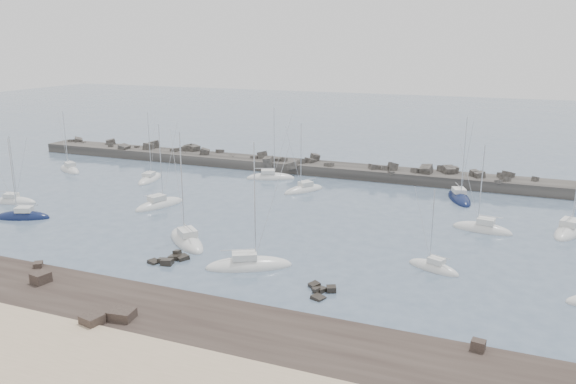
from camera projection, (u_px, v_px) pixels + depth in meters
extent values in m
plane|color=#495B72|center=(240.00, 239.00, 70.09)|extent=(400.00, 400.00, 0.00)
cube|color=#C8AE8A|center=(46.00, 377.00, 41.43)|extent=(140.00, 14.00, 1.00)
cube|color=#2B211D|center=(130.00, 317.00, 50.39)|extent=(140.00, 12.00, 0.70)
cube|color=#2B211D|center=(92.00, 320.00, 48.21)|extent=(1.97, 1.91, 0.88)
cube|color=#2B211D|center=(38.00, 264.00, 60.56)|extent=(1.36, 1.40, 0.52)
cube|color=#2B211D|center=(122.00, 314.00, 49.22)|extent=(2.40, 1.96, 0.83)
cube|color=#2B211D|center=(41.00, 278.00, 56.55)|extent=(1.80, 1.90, 1.04)
cube|color=#2B211D|center=(478.00, 345.00, 44.24)|extent=(1.18, 1.01, 0.84)
cube|color=black|center=(177.00, 253.00, 64.54)|extent=(0.90, 0.90, 0.88)
cube|color=black|center=(162.00, 260.00, 62.72)|extent=(1.11, 1.21, 0.59)
cube|color=black|center=(182.00, 259.00, 63.65)|extent=(1.89, 1.82, 0.89)
cube|color=black|center=(154.00, 263.00, 62.61)|extent=(1.47, 1.36, 0.90)
cube|color=black|center=(167.00, 263.00, 62.14)|extent=(1.51, 1.48, 1.14)
cube|color=black|center=(175.00, 259.00, 63.74)|extent=(1.48, 1.53, 1.17)
cube|color=black|center=(316.00, 291.00, 55.06)|extent=(0.94, 0.84, 0.76)
cube|color=black|center=(331.00, 290.00, 55.38)|extent=(1.17, 1.16, 0.89)
cube|color=black|center=(318.00, 299.00, 53.96)|extent=(1.54, 1.49, 0.94)
cube|color=black|center=(315.00, 287.00, 56.54)|extent=(1.37, 1.43, 1.01)
cube|color=black|center=(320.00, 292.00, 55.64)|extent=(1.68, 1.66, 1.05)
cube|color=#322F2C|center=(294.00, 170.00, 106.77)|extent=(115.00, 6.00, 3.20)
cube|color=#322F2C|center=(474.00, 173.00, 94.91)|extent=(1.61, 1.67, 1.29)
cube|color=#322F2C|center=(269.00, 161.00, 105.53)|extent=(1.87, 1.99, 2.14)
cube|color=#322F2C|center=(254.00, 158.00, 109.19)|extent=(1.43, 1.37, 1.09)
cube|color=#322F2C|center=(374.00, 168.00, 100.20)|extent=(2.59, 2.71, 1.89)
cube|color=#322F2C|center=(315.00, 158.00, 107.08)|extent=(2.20, 2.04, 1.85)
cube|color=#322F2C|center=(278.00, 161.00, 107.19)|extent=(2.02, 1.76, 1.46)
cube|color=#322F2C|center=(175.00, 151.00, 116.41)|extent=(1.99, 1.69, 1.47)
cube|color=#322F2C|center=(449.00, 172.00, 96.95)|extent=(2.67, 2.82, 2.26)
cube|color=#322F2C|center=(426.00, 170.00, 96.88)|extent=(2.33, 2.47, 2.09)
cube|color=#322F2C|center=(78.00, 140.00, 127.03)|extent=(2.76, 2.70, 1.64)
cube|color=#322F2C|center=(505.00, 181.00, 91.68)|extent=(1.90, 2.25, 1.93)
cube|color=#322F2C|center=(111.00, 145.00, 120.85)|extent=(1.38, 1.50, 1.12)
cube|color=#322F2C|center=(508.00, 176.00, 94.03)|extent=(2.34, 2.56, 1.92)
cube|color=#322F2C|center=(387.00, 169.00, 101.12)|extent=(1.33, 1.31, 0.85)
cube|color=#322F2C|center=(445.00, 169.00, 98.16)|extent=(2.75, 2.88, 1.92)
cube|color=#322F2C|center=(205.00, 152.00, 112.74)|extent=(2.30, 1.83, 1.79)
cube|color=#322F2C|center=(137.00, 147.00, 120.06)|extent=(1.28, 1.38, 0.85)
cube|color=#322F2C|center=(504.00, 176.00, 93.77)|extent=(2.29, 2.32, 1.63)
cube|color=#322F2C|center=(310.00, 162.00, 105.62)|extent=(2.36, 2.64, 2.02)
cube|color=#322F2C|center=(149.00, 148.00, 118.24)|extent=(2.16, 2.25, 2.31)
cube|color=#322F2C|center=(480.00, 175.00, 93.77)|extent=(2.08, 1.95, 1.45)
cube|color=#322F2C|center=(329.00, 166.00, 102.31)|extent=(1.87, 1.67, 1.44)
cube|color=#322F2C|center=(293.00, 165.00, 103.81)|extent=(2.38, 2.56, 1.78)
cube|color=#322F2C|center=(124.00, 147.00, 120.44)|extent=(1.52, 1.49, 1.19)
cube|color=#322F2C|center=(535.00, 180.00, 91.42)|extent=(1.30, 1.42, 1.22)
cube|color=#322F2C|center=(415.00, 171.00, 97.37)|extent=(1.62, 1.70, 1.25)
cube|color=#322F2C|center=(111.00, 142.00, 124.29)|extent=(3.01, 2.93, 1.64)
cube|color=#322F2C|center=(263.00, 156.00, 109.80)|extent=(2.96, 3.17, 2.42)
cube|color=#322F2C|center=(183.00, 154.00, 114.24)|extent=(1.00, 1.06, 0.88)
cube|color=#322F2C|center=(190.00, 148.00, 117.01)|extent=(2.12, 2.30, 2.31)
cube|color=#322F2C|center=(161.00, 151.00, 117.98)|extent=(1.53, 1.67, 1.03)
cube|color=#322F2C|center=(391.00, 173.00, 97.23)|extent=(1.31, 1.35, 0.79)
cube|color=#322F2C|center=(83.00, 144.00, 125.71)|extent=(1.65, 1.50, 1.03)
cube|color=#322F2C|center=(220.00, 153.00, 114.77)|extent=(1.66, 1.91, 1.54)
cube|color=#322F2C|center=(452.00, 171.00, 97.41)|extent=(2.43, 2.23, 1.92)
cube|color=#322F2C|center=(303.00, 161.00, 104.62)|extent=(0.96, 1.30, 1.25)
cube|color=#322F2C|center=(455.00, 174.00, 97.53)|extent=(1.63, 1.87, 0.91)
cube|color=#322F2C|center=(111.00, 145.00, 123.94)|extent=(1.82, 1.59, 1.32)
cube|color=#322F2C|center=(385.00, 169.00, 99.46)|extent=(1.33, 1.70, 1.41)
cube|color=#322F2C|center=(72.00, 142.00, 127.03)|extent=(1.75, 1.74, 1.25)
cube|color=#322F2C|center=(124.00, 148.00, 118.51)|extent=(2.21, 2.11, 1.66)
cube|color=#322F2C|center=(499.00, 182.00, 90.91)|extent=(1.51, 1.56, 0.99)
cube|color=#322F2C|center=(284.00, 160.00, 106.42)|extent=(1.23, 1.34, 1.20)
cube|color=#322F2C|center=(231.00, 157.00, 111.22)|extent=(1.52, 1.70, 1.29)
cube|color=#322F2C|center=(393.00, 167.00, 99.33)|extent=(2.31, 2.49, 2.20)
cube|color=#322F2C|center=(154.00, 145.00, 120.32)|extent=(3.05, 2.82, 2.17)
cube|color=#322F2C|center=(187.00, 149.00, 116.57)|extent=(2.47, 2.01, 2.11)
cube|color=#322F2C|center=(194.00, 149.00, 116.25)|extent=(2.41, 2.47, 1.63)
ellipsoid|color=silver|center=(14.00, 202.00, 85.68)|extent=(7.34, 3.95, 1.88)
cube|color=silver|center=(11.00, 195.00, 85.42)|extent=(2.27, 1.88, 0.63)
cylinder|color=silver|center=(13.00, 167.00, 84.16)|extent=(0.11, 0.11, 9.47)
cylinder|color=silver|center=(7.00, 192.00, 85.32)|extent=(2.73, 0.83, 0.09)
ellipsoid|color=silver|center=(150.00, 180.00, 99.56)|extent=(4.01, 8.51, 1.98)
cube|color=silver|center=(149.00, 174.00, 98.87)|extent=(2.05, 2.56, 0.60)
cylinder|color=silver|center=(149.00, 144.00, 98.51)|extent=(0.10, 0.10, 11.04)
cylinder|color=silver|center=(147.00, 172.00, 98.18)|extent=(0.69, 3.23, 0.09)
ellipsoid|color=#0E183D|center=(22.00, 218.00, 78.26)|extent=(7.97, 5.01, 2.09)
cube|color=silver|center=(24.00, 209.00, 77.93)|extent=(2.55, 2.22, 0.71)
cylinder|color=silver|center=(12.00, 176.00, 76.68)|extent=(0.12, 0.12, 10.31)
cylinder|color=silver|center=(27.00, 205.00, 77.76)|extent=(2.88, 1.22, 0.10)
ellipsoid|color=silver|center=(160.00, 206.00, 83.90)|extent=(5.32, 8.71, 2.24)
cube|color=silver|center=(157.00, 198.00, 83.25)|extent=(2.39, 2.77, 0.75)
cylinder|color=silver|center=(161.00, 162.00, 82.65)|extent=(0.13, 0.13, 11.25)
cylinder|color=silver|center=(153.00, 194.00, 82.65)|extent=(1.26, 3.16, 0.11)
ellipsoid|color=silver|center=(271.00, 178.00, 100.54)|extent=(9.05, 5.82, 2.14)
cube|color=silver|center=(268.00, 172.00, 100.21)|extent=(2.92, 2.55, 0.66)
cylinder|color=silver|center=(274.00, 141.00, 98.78)|extent=(0.11, 0.11, 11.72)
cylinder|color=silver|center=(265.00, 168.00, 100.05)|extent=(3.24, 1.42, 0.09)
ellipsoid|color=silver|center=(187.00, 242.00, 68.88)|extent=(8.94, 8.14, 2.42)
cube|color=silver|center=(187.00, 232.00, 68.12)|extent=(3.18, 3.09, 0.79)
cylinder|color=silver|center=(182.00, 183.00, 67.61)|extent=(0.14, 0.14, 12.49)
cylinder|color=silver|center=(189.00, 228.00, 67.37)|extent=(2.91, 2.46, 0.11)
ellipsoid|color=silver|center=(304.00, 191.00, 92.24)|extent=(6.15, 7.72, 2.02)
cube|color=silver|center=(306.00, 184.00, 92.14)|extent=(2.46, 2.64, 0.66)
cylinder|color=silver|center=(301.00, 155.00, 90.32)|extent=(0.11, 0.11, 10.34)
cylinder|color=silver|center=(308.00, 179.00, 92.28)|extent=(1.74, 2.63, 0.09)
ellipsoid|color=silver|center=(249.00, 267.00, 61.38)|extent=(9.76, 7.19, 2.33)
cube|color=silver|center=(244.00, 255.00, 60.97)|extent=(3.26, 2.97, 0.72)
cylinder|color=silver|center=(255.00, 201.00, 59.53)|extent=(0.12, 0.12, 12.85)
cylinder|color=silver|center=(238.00, 250.00, 60.72)|extent=(3.38, 1.93, 0.10)
ellipsoid|color=#0E183D|center=(459.00, 199.00, 87.43)|extent=(5.54, 9.31, 2.23)
cube|color=silver|center=(459.00, 190.00, 87.52)|extent=(2.52, 2.94, 0.70)
cylinder|color=silver|center=(464.00, 156.00, 84.93)|extent=(0.12, 0.12, 12.01)
cylinder|color=silver|center=(458.00, 185.00, 87.95)|extent=(1.27, 3.39, 0.10)
ellipsoid|color=silver|center=(482.00, 230.00, 73.12)|extent=(7.90, 3.48, 2.20)
cube|color=silver|center=(486.00, 221.00, 72.59)|extent=(2.34, 1.84, 0.77)
cylinder|color=silver|center=(481.00, 185.00, 71.83)|extent=(0.13, 0.13, 10.30)
cylinder|color=silver|center=(491.00, 217.00, 72.14)|extent=(3.03, 0.56, 0.11)
ellipsoid|color=silver|center=(569.00, 232.00, 72.59)|extent=(5.61, 9.72, 2.41)
cube|color=silver|center=(570.00, 222.00, 71.87)|extent=(2.58, 3.05, 0.78)
cylinder|color=silver|center=(569.00, 218.00, 71.20)|extent=(1.26, 3.57, 0.11)
ellipsoid|color=silver|center=(433.00, 269.00, 60.82)|extent=(6.28, 4.00, 1.75)
cube|color=silver|center=(436.00, 261.00, 60.35)|extent=(2.02, 1.76, 0.62)
cylinder|color=silver|center=(432.00, 226.00, 59.89)|extent=(0.11, 0.11, 8.13)
cylinder|color=silver|center=(440.00, 257.00, 59.91)|extent=(2.26, 0.99, 0.09)
ellipsoid|color=silver|center=(70.00, 171.00, 106.52)|extent=(7.81, 5.66, 2.19)
cube|color=silver|center=(70.00, 164.00, 105.90)|extent=(2.60, 2.35, 0.77)
cylinder|color=silver|center=(65.00, 139.00, 105.38)|extent=(0.13, 0.13, 10.26)
cylinder|color=silver|center=(70.00, 161.00, 105.32)|extent=(2.73, 1.53, 0.11)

